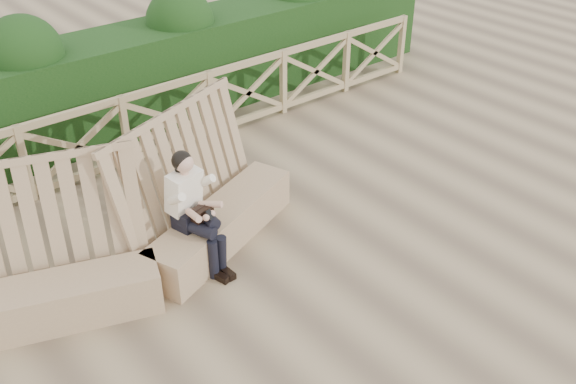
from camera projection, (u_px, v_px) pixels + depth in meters
ground at (327, 264)px, 7.44m from camera, size 60.00×60.00×0.00m
bench at (136, 246)px, 7.06m from camera, size 4.49×1.51×1.62m
woman at (193, 206)px, 7.07m from camera, size 0.47×0.87×1.42m
guardrail at (169, 118)px, 9.44m from camera, size 10.10×0.09×1.10m
hedge at (130, 81)px, 10.12m from camera, size 12.00×1.20×1.50m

